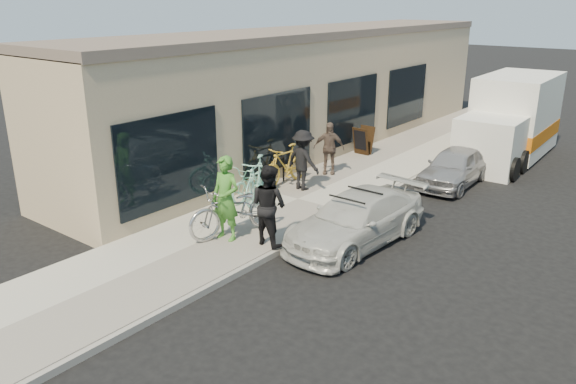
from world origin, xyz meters
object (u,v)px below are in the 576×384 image
Objects in this scene: sandwich_board at (363,140)px; moving_truck at (511,122)px; man_standing at (269,205)px; cruiser_bike_c at (285,165)px; cruiser_bike_a at (257,179)px; bike_rack at (279,168)px; cruiser_bike_b at (255,182)px; sedan_white at (356,219)px; sedan_silver at (454,167)px; bystander_a at (303,160)px; woman_rider at (226,198)px; tandem_bike at (235,209)px; bystander_b at (329,148)px.

moving_truck is at bearing 42.68° from sandwich_board.
moving_truck is at bearing -94.93° from man_standing.
sandwich_board is 0.50× the size of cruiser_bike_c.
moving_truck is 9.68m from cruiser_bike_a.
cruiser_bike_b is at bearing -78.76° from bike_rack.
bike_rack is 0.14× the size of moving_truck.
sedan_white is at bearing -10.06° from cruiser_bike_b.
cruiser_bike_c is (-3.89, -7.43, -0.51)m from moving_truck.
man_standing is at bearing -68.04° from cruiser_bike_a.
sedan_silver is 1.93× the size of bystander_a.
woman_rider is 1.00× the size of cruiser_bike_c.
cruiser_bike_b is at bearing -114.82° from moving_truck.
man_standing is (-1.30, -1.46, 0.47)m from sedan_white.
cruiser_bike_c is at bearing 42.33° from bike_rack.
sedan_silver is 1.42× the size of tandem_bike.
man_standing is (2.43, -3.34, 0.42)m from bike_rack.
bike_rack is 0.49× the size of bystander_b.
bystander_a is at bearing 49.62° from cruiser_bike_a.
cruiser_bike_a is (-3.63, -8.96, -0.50)m from moving_truck.
cruiser_bike_a is 1.01× the size of cruiser_bike_c.
bike_rack is 0.46× the size of bystander_a.
bystander_b is at bearing -122.99° from moving_truck.
cruiser_bike_a is at bearing -74.47° from bike_rack.
cruiser_bike_b is (-3.75, -8.91, -0.60)m from moving_truck.
bystander_b is at bearing 73.14° from bike_rack.
bike_rack is 4.15m from man_standing.
cruiser_bike_c is at bearing -119.63° from moving_truck.
cruiser_bike_c reaches higher than bike_rack.
cruiser_bike_c is 1.19× the size of bystander_b.
bystander_b is (0.25, 3.09, 0.32)m from cruiser_bike_b.
tandem_bike is 1.44× the size of bystander_b.
cruiser_bike_b is (-3.51, -4.80, 0.07)m from sedan_silver.
tandem_bike reaches higher than sedan_white.
bystander_a is (-2.97, -3.39, 0.44)m from sedan_silver.
man_standing is at bearing -100.66° from bystander_b.
bystander_b is (0.52, 1.73, 0.32)m from bike_rack.
sedan_silver is at bearing 45.47° from cruiser_bike_c.
sandwich_board is 3.71m from sedan_silver.
woman_rider is (1.36, -8.04, 0.46)m from sandwich_board.
man_standing is 0.93× the size of cruiser_bike_a.
sandwich_board reaches higher than bike_rack.
man_standing is at bearing 18.54° from woman_rider.
woman_rider reaches higher than tandem_bike.
bystander_b is at bearing 95.65° from woman_rider.
sedan_white is 2.71m from tandem_bike.
sedan_silver is at bearing -95.38° from moving_truck.
cruiser_bike_c is at bearing 105.26° from woman_rider.
man_standing is (-1.60, -10.89, -0.19)m from moving_truck.
cruiser_bike_b is at bearing -81.32° from cruiser_bike_c.
sedan_silver is at bearing 42.29° from bike_rack.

